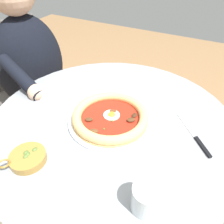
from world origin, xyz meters
TOP-DOWN VIEW (x-y plane):
  - ground_plane at (0.00, 0.00)m, footprint 6.00×6.00m
  - dining_table at (0.00, 0.00)m, footprint 0.89×0.89m
  - pizza_on_plate at (0.02, 0.00)m, footprint 0.30×0.30m
  - water_glass at (0.25, 0.22)m, footprint 0.07×0.07m
  - steak_knife at (-0.04, 0.29)m, footprint 0.17×0.15m
  - ramekin_capers at (0.01, -0.33)m, footprint 0.06×0.06m
  - olive_pan at (0.28, -0.13)m, footprint 0.12×0.11m
  - diner_person at (-0.19, -0.59)m, footprint 0.46×0.48m
  - cafe_chair_diner at (-0.24, -0.72)m, footprint 0.50×0.50m

SIDE VIEW (x-z plane):
  - ground_plane at x=0.00m, z-range -0.02..0.00m
  - diner_person at x=-0.19m, z-range -0.06..1.08m
  - cafe_chair_diner at x=-0.24m, z-range 0.10..0.98m
  - dining_table at x=0.00m, z-range 0.18..0.90m
  - steak_knife at x=-0.04m, z-range 0.72..0.73m
  - olive_pan at x=0.28m, z-range 0.71..0.76m
  - pizza_on_plate at x=0.02m, z-range 0.72..0.76m
  - ramekin_capers at x=0.01m, z-range 0.72..0.76m
  - water_glass at x=0.25m, z-range 0.71..0.79m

